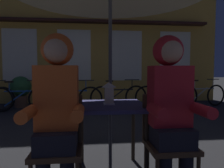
# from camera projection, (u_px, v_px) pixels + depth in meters

# --- Properties ---
(cafe_table) EXTENTS (0.72, 0.72, 0.74)m
(cafe_table) POSITION_uv_depth(u_px,v_px,m) (110.00, 114.00, 2.22)
(cafe_table) COLOR navy
(cafe_table) RESTS_ON ground_plane
(lantern) EXTENTS (0.11, 0.11, 0.23)m
(lantern) POSITION_uv_depth(u_px,v_px,m) (109.00, 93.00, 2.19)
(lantern) COLOR white
(lantern) RESTS_ON cafe_table
(chair_left) EXTENTS (0.40, 0.40, 0.87)m
(chair_left) POSITION_uv_depth(u_px,v_px,m) (59.00, 141.00, 1.81)
(chair_left) COLOR #513823
(chair_left) RESTS_ON ground_plane
(chair_right) EXTENTS (0.40, 0.40, 0.87)m
(chair_right) POSITION_uv_depth(u_px,v_px,m) (167.00, 137.00, 1.91)
(chair_right) COLOR #513823
(chair_right) RESTS_ON ground_plane
(person_left_hooded) EXTENTS (0.45, 0.56, 1.40)m
(person_left_hooded) POSITION_uv_depth(u_px,v_px,m) (57.00, 100.00, 1.73)
(person_left_hooded) COLOR black
(person_left_hooded) RESTS_ON ground_plane
(person_right_hooded) EXTENTS (0.45, 0.56, 1.40)m
(person_right_hooded) POSITION_uv_depth(u_px,v_px,m) (170.00, 99.00, 1.83)
(person_right_hooded) COLOR black
(person_right_hooded) RESTS_ON ground_plane
(shopfront_building) EXTENTS (10.00, 0.93, 6.20)m
(shopfront_building) POSITION_uv_depth(u_px,v_px,m) (74.00, 13.00, 7.34)
(shopfront_building) COLOR gold
(shopfront_building) RESTS_ON ground_plane
(bicycle_second) EXTENTS (1.68, 0.08, 0.84)m
(bicycle_second) POSITION_uv_depth(u_px,v_px,m) (21.00, 99.00, 5.61)
(bicycle_second) COLOR black
(bicycle_second) RESTS_ON ground_plane
(bicycle_third) EXTENTS (1.68, 0.15, 0.84)m
(bicycle_third) POSITION_uv_depth(u_px,v_px,m) (71.00, 98.00, 5.75)
(bicycle_third) COLOR black
(bicycle_third) RESTS_ON ground_plane
(bicycle_fourth) EXTENTS (1.67, 0.27, 0.84)m
(bicycle_fourth) POSITION_uv_depth(u_px,v_px,m) (119.00, 97.00, 6.08)
(bicycle_fourth) COLOR black
(bicycle_fourth) RESTS_ON ground_plane
(bicycle_fifth) EXTENTS (1.68, 0.23, 0.84)m
(bicycle_fifth) POSITION_uv_depth(u_px,v_px,m) (164.00, 96.00, 6.10)
(bicycle_fifth) COLOR black
(bicycle_fifth) RESTS_ON ground_plane
(bicycle_furthest) EXTENTS (1.66, 0.39, 0.84)m
(bicycle_furthest) POSITION_uv_depth(u_px,v_px,m) (202.00, 95.00, 6.39)
(bicycle_furthest) COLOR black
(bicycle_furthest) RESTS_ON ground_plane
(potted_plant) EXTENTS (0.60, 0.60, 0.92)m
(potted_plant) POSITION_uv_depth(u_px,v_px,m) (21.00, 89.00, 6.30)
(potted_plant) COLOR brown
(potted_plant) RESTS_ON ground_plane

